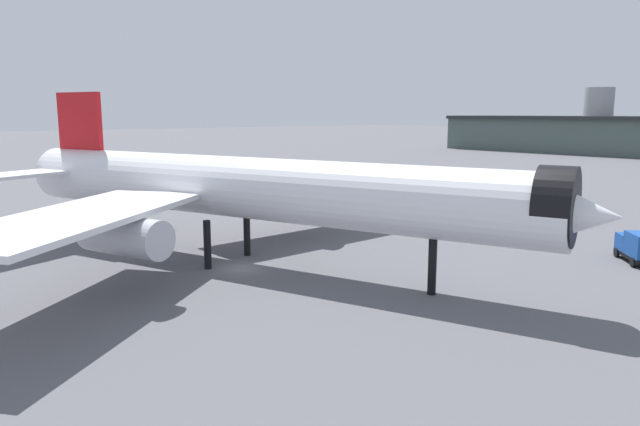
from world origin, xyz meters
name	(u,v)px	position (x,y,z in m)	size (l,w,h in m)	color
ground	(241,269)	(0.00, 0.00, 0.00)	(900.00, 900.00, 0.00)	#56565B
airliner_near_gate	(246,189)	(-0.87, 1.26, 7.19)	(59.31, 53.16, 16.34)	white
service_truck_front	(639,246)	(21.11, 31.28, 1.59)	(5.58, 5.44, 3.00)	black
baggage_tug_wing	(211,200)	(-34.81, 14.80, 0.97)	(3.57, 2.88, 1.85)	black
baggage_cart_trailing	(521,221)	(4.46, 37.18, 0.98)	(2.76, 2.87, 1.82)	black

